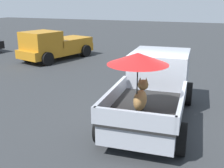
{
  "coord_description": "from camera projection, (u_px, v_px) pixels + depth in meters",
  "views": [
    {
      "loc": [
        -7.83,
        -1.73,
        3.58
      ],
      "look_at": [
        -0.23,
        1.22,
        1.1
      ],
      "focal_mm": 44.74,
      "sensor_mm": 36.0,
      "label": 1
    }
  ],
  "objects": [
    {
      "name": "pickup_truck_red",
      "position": [
        54.0,
        45.0,
        17.12
      ],
      "size": [
        5.11,
        3.16,
        1.8
      ],
      "rotation": [
        0.0,
        0.0,
        2.86
      ],
      "color": "black",
      "rests_on": "ground"
    },
    {
      "name": "ground_plane",
      "position": [
        151.0,
        120.0,
        8.63
      ],
      "size": [
        80.0,
        80.0,
        0.0
      ],
      "primitive_type": "plane",
      "color": "#2D3033"
    },
    {
      "name": "pickup_truck_main",
      "position": [
        154.0,
        86.0,
        8.69
      ],
      "size": [
        5.16,
        2.51,
        2.38
      ],
      "rotation": [
        0.0,
        0.0,
        0.06
      ],
      "color": "black",
      "rests_on": "ground"
    }
  ]
}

